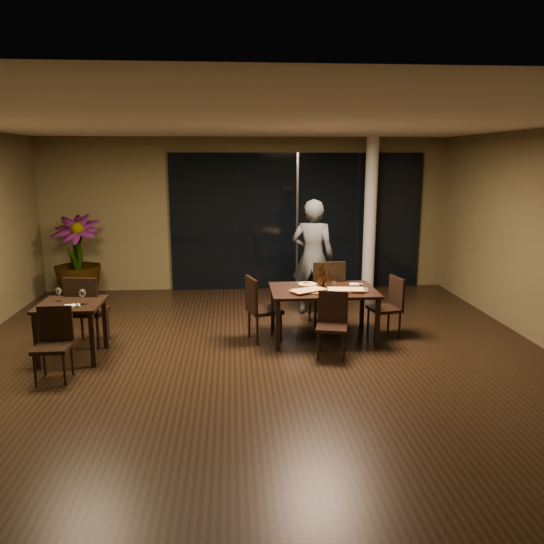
{
  "coord_description": "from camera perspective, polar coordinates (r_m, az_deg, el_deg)",
  "views": [
    {
      "loc": [
        -0.29,
        -6.51,
        2.58
      ],
      "look_at": [
        0.25,
        0.62,
        1.05
      ],
      "focal_mm": 35.0,
      "sensor_mm": 36.0,
      "label": 1
    }
  ],
  "objects": [
    {
      "name": "ground",
      "position": [
        7.01,
        -1.68,
        -9.53
      ],
      "size": [
        8.0,
        8.0,
        0.0
      ],
      "primitive_type": "plane",
      "color": "black",
      "rests_on": "ground"
    },
    {
      "name": "wall_back",
      "position": [
        10.62,
        -2.75,
        6.22
      ],
      "size": [
        8.0,
        0.1,
        3.0
      ],
      "primitive_type": "cube",
      "color": "brown",
      "rests_on": "ground"
    },
    {
      "name": "wall_front",
      "position": [
        2.7,
        2.2,
        -11.46
      ],
      "size": [
        8.0,
        0.1,
        3.0
      ],
      "primitive_type": "cube",
      "color": "brown",
      "rests_on": "ground"
    },
    {
      "name": "ceiling",
      "position": [
        6.53,
        -1.85,
        15.94
      ],
      "size": [
        8.0,
        8.0,
        0.04
      ],
      "primitive_type": "cube",
      "color": "white",
      "rests_on": "wall_back"
    },
    {
      "name": "window_panel",
      "position": [
        10.62,
        2.69,
        5.41
      ],
      "size": [
        5.0,
        0.06,
        2.7
      ],
      "primitive_type": "cube",
      "color": "black",
      "rests_on": "ground"
    },
    {
      "name": "column",
      "position": [
        10.56,
        10.51,
        6.0
      ],
      "size": [
        0.24,
        0.24,
        3.0
      ],
      "primitive_type": "cylinder",
      "color": "silver",
      "rests_on": "ground"
    },
    {
      "name": "main_table",
      "position": [
        7.66,
        5.51,
        -2.37
      ],
      "size": [
        1.5,
        1.0,
        0.75
      ],
      "color": "black",
      "rests_on": "ground"
    },
    {
      "name": "side_table",
      "position": [
        7.39,
        -20.8,
        -4.08
      ],
      "size": [
        0.8,
        0.8,
        0.75
      ],
      "color": "black",
      "rests_on": "ground"
    },
    {
      "name": "chair_main_far",
      "position": [
        8.24,
        5.91,
        -1.95
      ],
      "size": [
        0.53,
        0.53,
        1.06
      ],
      "rotation": [
        0.0,
        0.0,
        3.22
      ],
      "color": "black",
      "rests_on": "ground"
    },
    {
      "name": "chair_main_near",
      "position": [
        7.09,
        6.51,
        -5.23
      ],
      "size": [
        0.48,
        0.48,
        0.86
      ],
      "rotation": [
        0.0,
        0.0,
        -0.25
      ],
      "color": "black",
      "rests_on": "ground"
    },
    {
      "name": "chair_main_left",
      "position": [
        7.59,
        -1.38,
        -3.63
      ],
      "size": [
        0.54,
        0.54,
        0.94
      ],
      "rotation": [
        0.0,
        0.0,
        1.86
      ],
      "color": "black",
      "rests_on": "ground"
    },
    {
      "name": "chair_main_right",
      "position": [
        7.99,
        12.52,
        -3.33
      ],
      "size": [
        0.49,
        0.49,
        0.89
      ],
      "rotation": [
        0.0,
        0.0,
        -1.37
      ],
      "color": "black",
      "rests_on": "ground"
    },
    {
      "name": "chair_side_far",
      "position": [
        7.8,
        -19.43,
        -3.61
      ],
      "size": [
        0.53,
        0.53,
        1.01
      ],
      "rotation": [
        0.0,
        0.0,
        3.01
      ],
      "color": "black",
      "rests_on": "ground"
    },
    {
      "name": "chair_side_near",
      "position": [
        6.83,
        -22.4,
        -6.72
      ],
      "size": [
        0.41,
        0.41,
        0.87
      ],
      "rotation": [
        0.0,
        0.0,
        0.02
      ],
      "color": "black",
      "rests_on": "ground"
    },
    {
      "name": "diner",
      "position": [
        8.85,
        4.4,
        1.57
      ],
      "size": [
        0.76,
        0.62,
        1.94
      ],
      "primitive_type": "imported",
      "rotation": [
        0.0,
        0.0,
        2.83
      ],
      "color": "#2F3134",
      "rests_on": "ground"
    },
    {
      "name": "potted_plant",
      "position": [
        10.47,
        -20.24,
        1.43
      ],
      "size": [
        0.86,
        0.86,
        1.56
      ],
      "primitive_type": "imported",
      "rotation": [
        0.0,
        0.0,
        0.01
      ],
      "color": "#1B511C",
      "rests_on": "ground"
    },
    {
      "name": "pizza_board_left",
      "position": [
        7.44,
        3.91,
        -2.12
      ],
      "size": [
        0.55,
        0.38,
        0.01
      ],
      "primitive_type": "cube",
      "rotation": [
        0.0,
        0.0,
        -0.29
      ],
      "color": "#4F3419",
      "rests_on": "main_table"
    },
    {
      "name": "pizza_board_right",
      "position": [
        7.53,
        7.94,
        -2.04
      ],
      "size": [
        0.64,
        0.43,
        0.01
      ],
      "primitive_type": "cube",
      "rotation": [
        0.0,
        0.0,
        0.25
      ],
      "color": "#4D2919",
      "rests_on": "main_table"
    },
    {
      "name": "oblong_pizza_left",
      "position": [
        7.44,
        3.91,
        -2.0
      ],
      "size": [
        0.53,
        0.43,
        0.02
      ],
      "primitive_type": null,
      "rotation": [
        0.0,
        0.0,
        0.51
      ],
      "color": "#680D09",
      "rests_on": "pizza_board_left"
    },
    {
      "name": "oblong_pizza_right",
      "position": [
        7.53,
        7.94,
        -1.91
      ],
      "size": [
        0.51,
        0.28,
        0.02
      ],
      "primitive_type": null,
      "rotation": [
        0.0,
        0.0,
        -0.11
      ],
      "color": "maroon",
      "rests_on": "pizza_board_right"
    },
    {
      "name": "round_pizza",
      "position": [
        7.87,
        3.82,
        -1.34
      ],
      "size": [
        0.27,
        0.27,
        0.01
      ],
      "primitive_type": "cylinder",
      "color": "#AB2213",
      "rests_on": "main_table"
    },
    {
      "name": "bottle_a",
      "position": [
        7.62,
        5.17,
        -0.59
      ],
      "size": [
        0.07,
        0.07,
        0.33
      ],
      "primitive_type": null,
      "color": "black",
      "rests_on": "main_table"
    },
    {
      "name": "bottle_b",
      "position": [
        7.64,
        6.15,
        -0.85
      ],
      "size": [
        0.06,
        0.06,
        0.26
      ],
      "primitive_type": null,
      "color": "black",
      "rests_on": "main_table"
    },
    {
      "name": "bottle_c",
      "position": [
        7.73,
        5.45,
        -0.37
      ],
      "size": [
        0.07,
        0.07,
        0.34
      ],
      "primitive_type": null,
      "color": "black",
      "rests_on": "main_table"
    },
    {
      "name": "tumbler_left",
      "position": [
        7.66,
        3.67,
        -1.44
      ],
      "size": [
        0.07,
        0.07,
        0.08
      ],
      "primitive_type": "cylinder",
      "color": "white",
      "rests_on": "main_table"
    },
    {
      "name": "tumbler_right",
      "position": [
        7.76,
        6.76,
        -1.31
      ],
      "size": [
        0.08,
        0.08,
        0.09
      ],
      "primitive_type": "cylinder",
      "color": "white",
      "rests_on": "main_table"
    },
    {
      "name": "napkin_near",
      "position": [
        7.66,
        9.58,
        -1.85
      ],
      "size": [
        0.19,
        0.12,
        0.01
      ],
      "primitive_type": "cube",
      "rotation": [
        0.0,
        0.0,
        0.14
      ],
      "color": "white",
      "rests_on": "main_table"
    },
    {
      "name": "napkin_far",
      "position": [
        7.96,
        9.0,
        -1.3
      ],
      "size": [
        0.18,
        0.1,
        0.01
      ],
      "primitive_type": "cube",
      "rotation": [
        0.0,
        0.0,
        -0.02
      ],
      "color": "white",
      "rests_on": "main_table"
    },
    {
      "name": "wine_glass_a",
      "position": [
        7.49,
        -21.95,
        -2.28
      ],
      "size": [
        0.08,
        0.08,
        0.17
      ],
      "primitive_type": null,
      "color": "white",
      "rests_on": "side_table"
    },
    {
      "name": "wine_glass_b",
      "position": [
        7.21,
        -19.68,
        -2.56
      ],
      "size": [
        0.08,
        0.08,
        0.19
      ],
      "primitive_type": null,
      "color": "white",
      "rests_on": "side_table"
    },
    {
      "name": "side_napkin",
      "position": [
        7.19,
        -20.69,
        -3.4
      ],
      "size": [
        0.21,
        0.17,
        0.01
      ],
      "primitive_type": "cube",
      "rotation": [
        0.0,
        0.0,
        0.36
      ],
      "color": "white",
      "rests_on": "side_table"
    }
  ]
}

